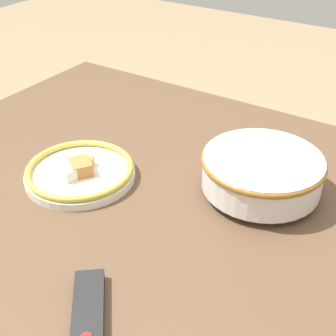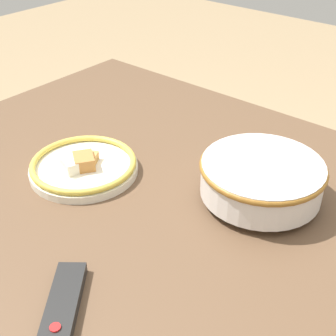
% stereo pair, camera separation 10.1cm
% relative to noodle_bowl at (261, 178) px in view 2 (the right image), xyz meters
% --- Properties ---
extents(dining_table, '(1.35, 1.03, 0.76)m').
position_rel_noodle_bowl_xyz_m(dining_table, '(0.17, 0.12, -0.13)').
color(dining_table, brown).
rests_on(dining_table, ground_plane).
extents(noodle_bowl, '(0.26, 0.26, 0.09)m').
position_rel_noodle_bowl_xyz_m(noodle_bowl, '(0.00, 0.00, 0.00)').
color(noodle_bowl, silver).
rests_on(noodle_bowl, dining_table).
extents(food_plate, '(0.25, 0.25, 0.05)m').
position_rel_noodle_bowl_xyz_m(food_plate, '(0.36, 0.17, -0.04)').
color(food_plate, silver).
rests_on(food_plate, dining_table).
extents(tv_remote, '(0.14, 0.16, 0.02)m').
position_rel_noodle_bowl_xyz_m(tv_remote, '(0.09, 0.45, -0.04)').
color(tv_remote, black).
rests_on(tv_remote, dining_table).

